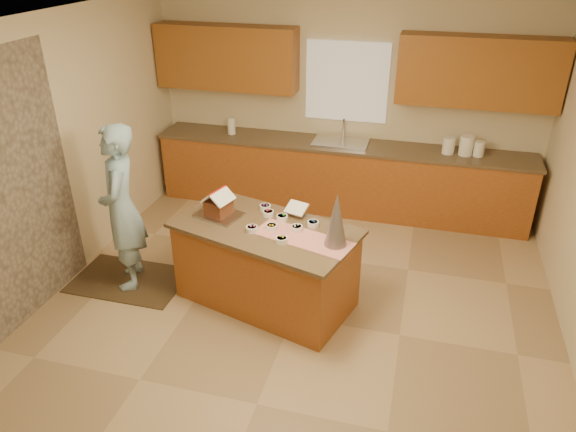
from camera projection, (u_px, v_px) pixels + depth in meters
The scene contains 25 objects.
floor at pixel (293, 317), 5.25m from camera, with size 5.50×5.50×0.00m, color tan.
ceiling at pixel (294, 27), 3.99m from camera, with size 5.50×5.50×0.00m, color silver.
wall_back at pixel (346, 104), 6.97m from camera, with size 5.50×5.50×0.00m, color beige.
wall_left at pixel (43, 163), 5.19m from camera, with size 5.50×5.50×0.00m, color beige.
window_curtain at pixel (347, 82), 6.80m from camera, with size 1.05×0.03×1.00m, color white.
back_counter_base at pixel (339, 178), 7.14m from camera, with size 4.80×0.60×0.88m, color #A15421.
back_counter_top at pixel (340, 145), 6.92m from camera, with size 4.85×0.63×0.04m, color brown.
upper_cabinet_left at pixel (227, 58), 6.91m from camera, with size 1.85×0.35×0.80m, color #976220.
upper_cabinet_right at pixel (479, 72), 6.20m from camera, with size 1.85×0.35×0.80m, color #976220.
sink at pixel (340, 146), 6.93m from camera, with size 0.70×0.45×0.12m, color silver.
faucet at pixel (343, 129), 7.00m from camera, with size 0.03×0.03×0.28m, color silver.
island_base at pixel (266, 266), 5.31m from camera, with size 1.66×0.83×0.81m, color #A15421.
island_top at pixel (265, 229), 5.11m from camera, with size 1.74×0.91×0.04m, color brown.
table_runner at pixel (303, 238), 4.91m from camera, with size 0.92×0.33×0.01m, color red.
baking_tray at pixel (219, 215), 5.29m from camera, with size 0.43×0.31×0.02m, color silver.
cookbook at pixel (296, 208), 5.26m from camera, with size 0.20×0.02×0.17m, color white.
tinsel_tree at pixel (336, 220), 4.68m from camera, with size 0.20×0.20×0.51m, color #A7A6B1.
rug at pixel (129, 280), 5.80m from camera, with size 1.18×0.77×0.01m, color black.
boy at pixel (122, 208), 5.38m from camera, with size 0.63×0.42×1.74m, color #8BB0C6.
canister_a at pixel (449, 146), 6.56m from camera, with size 0.15×0.15×0.20m, color white.
canister_b at pixel (466, 146), 6.51m from camera, with size 0.17×0.17×0.24m, color white.
canister_c at pixel (479, 149), 6.48m from camera, with size 0.13×0.13×0.18m, color white.
paper_towel at pixel (231, 126), 7.20m from camera, with size 0.10×0.10×0.22m, color white.
gingerbread_house at pixel (219, 205), 5.24m from camera, with size 0.32×0.32×0.26m.
candy_bowls at pixel (279, 223), 5.11m from camera, with size 0.65×0.70×0.05m.
Camera 1 is at (1.03, -4.05, 3.32)m, focal length 33.57 mm.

